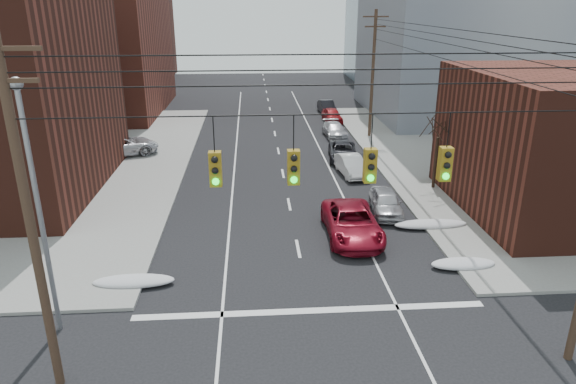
{
  "coord_description": "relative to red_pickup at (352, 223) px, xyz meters",
  "views": [
    {
      "loc": [
        -2.16,
        -10.83,
        11.47
      ],
      "look_at": [
        -0.5,
        12.06,
        3.0
      ],
      "focal_mm": 32.0,
      "sensor_mm": 36.0,
      "label": 1
    }
  ],
  "objects": [
    {
      "name": "building_brick_far",
      "position": [
        -28.91,
        60.79,
        5.2
      ],
      "size": [
        22.0,
        18.0,
        12.0
      ],
      "primitive_type": "cube",
      "color": "#461E15",
      "rests_on": "ground"
    },
    {
      "name": "building_glass",
      "position": [
        21.09,
        56.79,
        10.2
      ],
      "size": [
        20.0,
        18.0,
        22.0
      ],
      "primitive_type": "cube",
      "color": "gray",
      "rests_on": "ground"
    },
    {
      "name": "utility_pole_left",
      "position": [
        -11.41,
        -10.21,
        4.99
      ],
      "size": [
        2.2,
        0.28,
        11.0
      ],
      "color": "#473323",
      "rests_on": "ground"
    },
    {
      "name": "utility_pole_far",
      "position": [
        5.59,
        20.79,
        4.99
      ],
      "size": [
        2.2,
        0.28,
        11.0
      ],
      "color": "#473323",
      "rests_on": "ground"
    },
    {
      "name": "traffic_signals",
      "position": [
        -2.81,
        -10.24,
        6.37
      ],
      "size": [
        17.0,
        0.42,
        2.02
      ],
      "color": "black",
      "rests_on": "ground"
    },
    {
      "name": "street_light",
      "position": [
        -12.41,
        -7.21,
        4.74
      ],
      "size": [
        0.44,
        0.44,
        9.32
      ],
      "color": "gray",
      "rests_on": "ground"
    },
    {
      "name": "bare_tree",
      "position": [
        6.68,
        6.79,
        1.52
      ],
      "size": [
        2.09,
        2.2,
        4.93
      ],
      "color": "black",
      "rests_on": "ground"
    },
    {
      "name": "snow_nw",
      "position": [
        -10.31,
        -4.21,
        -0.59
      ],
      "size": [
        3.5,
        1.08,
        0.42
      ],
      "primitive_type": "ellipsoid",
      "color": "silver",
      "rests_on": "ground"
    },
    {
      "name": "snow_ne",
      "position": [
        4.49,
        -3.71,
        -0.59
      ],
      "size": [
        3.0,
        1.08,
        0.42
      ],
      "primitive_type": "ellipsoid",
      "color": "silver",
      "rests_on": "ground"
    },
    {
      "name": "snow_east_far",
      "position": [
        4.49,
        0.79,
        -0.59
      ],
      "size": [
        4.0,
        1.08,
        0.42
      ],
      "primitive_type": "ellipsoid",
      "color": "silver",
      "rests_on": "ground"
    },
    {
      "name": "red_pickup",
      "position": [
        0.0,
        0.0,
        0.0
      ],
      "size": [
        2.68,
        5.75,
        1.59
      ],
      "primitive_type": "imported",
      "rotation": [
        0.0,
        0.0,
        -0.01
      ],
      "color": "maroon",
      "rests_on": "ground"
    },
    {
      "name": "parked_car_a",
      "position": [
        2.55,
        2.99,
        -0.11
      ],
      "size": [
        1.98,
        4.18,
        1.38
      ],
      "primitive_type": "imported",
      "rotation": [
        0.0,
        0.0,
        -0.09
      ],
      "color": "#AFAFB4",
      "rests_on": "ground"
    },
    {
      "name": "parked_car_b",
      "position": [
        1.89,
        10.19,
        -0.11
      ],
      "size": [
        1.9,
        4.33,
        1.38
      ],
      "primitive_type": "imported",
      "rotation": [
        0.0,
        0.0,
        0.11
      ],
      "color": "silver",
      "rests_on": "ground"
    },
    {
      "name": "parked_car_c",
      "position": [
        1.97,
        13.98,
        -0.16
      ],
      "size": [
        2.62,
        4.8,
        1.28
      ],
      "primitive_type": "imported",
      "rotation": [
        0.0,
        0.0,
        -0.11
      ],
      "color": "black",
      "rests_on": "ground"
    },
    {
      "name": "parked_car_d",
      "position": [
        2.46,
        21.16,
        -0.16
      ],
      "size": [
        1.97,
        4.47,
        1.28
      ],
      "primitive_type": "imported",
      "rotation": [
        0.0,
        0.0,
        0.04
      ],
      "color": "#B6B6BB",
      "rests_on": "ground"
    },
    {
      "name": "parked_car_e",
      "position": [
        3.17,
        27.25,
        -0.09
      ],
      "size": [
        1.87,
        4.22,
        1.41
      ],
      "primitive_type": "imported",
      "rotation": [
        0.0,
        0.0,
        0.05
      ],
      "color": "maroon",
      "rests_on": "ground"
    },
    {
      "name": "parked_car_f",
      "position": [
        3.27,
        31.83,
        -0.1
      ],
      "size": [
        1.7,
        4.28,
        1.39
      ],
      "primitive_type": "imported",
      "rotation": [
        0.0,
        0.0,
        0.06
      ],
      "color": "black",
      "rests_on": "ground"
    },
    {
      "name": "lot_car_a",
      "position": [
        -17.87,
        11.58,
        0.06
      ],
      "size": [
        4.58,
        2.82,
        1.42
      ],
      "primitive_type": "imported",
      "rotation": [
        0.0,
        0.0,
        1.9
      ],
      "color": "white",
      "rests_on": "sidewalk_nw"
    },
    {
      "name": "lot_car_b",
      "position": [
        -15.33,
        15.94,
        0.14
      ],
      "size": [
        6.24,
        4.48,
        1.58
      ],
      "primitive_type": "imported",
      "rotation": [
        0.0,
        0.0,
        1.94
      ],
      "color": "silver",
      "rests_on": "sidewalk_nw"
    },
    {
      "name": "lot_car_c",
      "position": [
        -19.81,
        11.99,
        0.13
      ],
      "size": [
        5.75,
        4.19,
        1.55
      ],
      "primitive_type": "imported",
      "rotation": [
        0.0,
        0.0,
        1.14
      ],
      "color": "black",
      "rests_on": "sidewalk_nw"
    },
    {
      "name": "lot_car_d",
      "position": [
        -21.47,
        12.67,
        0.01
      ],
      "size": [
        4.11,
        2.39,
        1.32
      ],
      "primitive_type": "imported",
      "rotation": [
        0.0,
        0.0,
        1.34
      ],
      "color": "#AFAFB4",
      "rests_on": "sidewalk_nw"
    }
  ]
}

